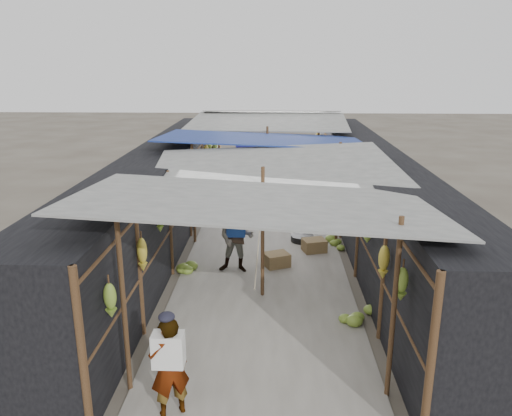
# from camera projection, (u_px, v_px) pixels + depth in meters

# --- Properties ---
(ground) EXTENTS (80.00, 80.00, 0.00)m
(ground) POSITION_uv_depth(u_px,v_px,m) (257.00, 392.00, 7.00)
(ground) COLOR #6B6356
(ground) RESTS_ON ground
(aisle_slab) EXTENTS (3.60, 16.00, 0.02)m
(aisle_slab) POSITION_uv_depth(u_px,v_px,m) (265.00, 236.00, 13.23)
(aisle_slab) COLOR #9E998E
(aisle_slab) RESTS_ON ground
(stall_left) EXTENTS (1.40, 15.00, 2.30)m
(stall_left) POSITION_uv_depth(u_px,v_px,m) (162.00, 194.00, 13.00)
(stall_left) COLOR black
(stall_left) RESTS_ON ground
(stall_right) EXTENTS (1.40, 15.00, 2.30)m
(stall_right) POSITION_uv_depth(u_px,v_px,m) (371.00, 195.00, 12.81)
(stall_right) COLOR black
(stall_right) RESTS_ON ground
(crate_near) EXTENTS (0.63, 0.56, 0.32)m
(crate_near) POSITION_uv_depth(u_px,v_px,m) (314.00, 246.00, 12.11)
(crate_near) COLOR olive
(crate_near) RESTS_ON ground
(crate_mid) EXTENTS (0.66, 0.61, 0.32)m
(crate_mid) POSITION_uv_depth(u_px,v_px,m) (277.00, 260.00, 11.23)
(crate_mid) COLOR olive
(crate_mid) RESTS_ON ground
(crate_back) EXTENTS (0.53, 0.46, 0.30)m
(crate_back) POSITION_uv_depth(u_px,v_px,m) (256.00, 197.00, 16.49)
(crate_back) COLOR olive
(crate_back) RESTS_ON ground
(black_basin) EXTENTS (0.59, 0.59, 0.18)m
(black_basin) POSITION_uv_depth(u_px,v_px,m) (302.00, 239.00, 12.81)
(black_basin) COLOR black
(black_basin) RESTS_ON ground
(vendor_elderly) EXTENTS (0.61, 0.54, 1.41)m
(vendor_elderly) POSITION_uv_depth(u_px,v_px,m) (169.00, 367.00, 6.36)
(vendor_elderly) COLOR white
(vendor_elderly) RESTS_ON ground
(shopper_blue) EXTENTS (0.84, 0.69, 1.60)m
(shopper_blue) POSITION_uv_depth(u_px,v_px,m) (236.00, 237.00, 10.80)
(shopper_blue) COLOR #1E4897
(shopper_blue) RESTS_ON ground
(vendor_seated) EXTENTS (0.40, 0.58, 0.82)m
(vendor_seated) POSITION_uv_depth(u_px,v_px,m) (307.00, 201.00, 15.08)
(vendor_seated) COLOR #534C48
(vendor_seated) RESTS_ON ground
(market_canopy) EXTENTS (5.62, 15.20, 2.77)m
(market_canopy) POSITION_uv_depth(u_px,v_px,m) (267.00, 144.00, 12.88)
(market_canopy) COLOR brown
(market_canopy) RESTS_ON ground
(hanging_bananas) EXTENTS (3.96, 13.90, 0.88)m
(hanging_bananas) POSITION_uv_depth(u_px,v_px,m) (268.00, 175.00, 13.07)
(hanging_bananas) COLOR olive
(hanging_bananas) RESTS_ON ground
(floor_bananas) EXTENTS (4.02, 9.46, 0.35)m
(floor_bananas) POSITION_uv_depth(u_px,v_px,m) (290.00, 236.00, 12.79)
(floor_bananas) COLOR olive
(floor_bananas) RESTS_ON ground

